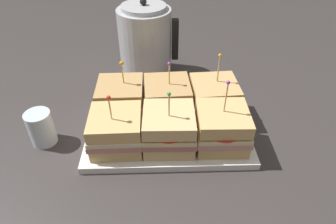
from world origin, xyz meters
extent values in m
plane|color=#383333|center=(0.00, 0.00, 0.00)|extent=(6.00, 6.00, 0.00)
cube|color=white|center=(0.00, 0.00, 0.01)|extent=(0.40, 0.27, 0.01)
cube|color=white|center=(0.00, 0.00, 0.01)|extent=(0.40, 0.27, 0.01)
cube|color=tan|center=(-0.12, -0.06, 0.03)|extent=(0.12, 0.12, 0.03)
cube|color=tan|center=(-0.12, -0.06, 0.06)|extent=(0.12, 0.12, 0.01)
cube|color=beige|center=(-0.12, -0.06, 0.07)|extent=(0.12, 0.12, 0.01)
cube|color=#E0B771|center=(-0.12, -0.06, 0.09)|extent=(0.12, 0.12, 0.03)
cylinder|color=tan|center=(-0.12, -0.07, 0.13)|extent=(0.00, 0.01, 0.07)
sphere|color=red|center=(-0.12, -0.07, 0.16)|extent=(0.01, 0.01, 0.01)
cube|color=#DBB77A|center=(0.00, -0.06, 0.03)|extent=(0.12, 0.12, 0.03)
cube|color=#B26B60|center=(0.00, -0.06, 0.06)|extent=(0.12, 0.12, 0.01)
cube|color=beige|center=(0.00, -0.06, 0.07)|extent=(0.12, 0.12, 0.01)
cylinder|color=red|center=(0.00, -0.08, 0.07)|extent=(0.08, 0.08, 0.00)
cube|color=#E8C281|center=(0.00, -0.06, 0.09)|extent=(0.12, 0.12, 0.03)
cylinder|color=tan|center=(0.00, -0.07, 0.13)|extent=(0.00, 0.01, 0.07)
sphere|color=green|center=(0.00, -0.07, 0.17)|extent=(0.01, 0.01, 0.01)
cube|color=tan|center=(0.12, -0.06, 0.03)|extent=(0.12, 0.12, 0.03)
cube|color=tan|center=(0.12, -0.06, 0.06)|extent=(0.12, 0.12, 0.01)
cube|color=beige|center=(0.12, -0.06, 0.07)|extent=(0.12, 0.12, 0.01)
cylinder|color=red|center=(0.12, -0.08, 0.07)|extent=(0.08, 0.08, 0.00)
cube|color=#E0B771|center=(0.12, -0.06, 0.09)|extent=(0.12, 0.12, 0.03)
cylinder|color=tan|center=(0.12, -0.06, 0.14)|extent=(0.00, 0.01, 0.09)
sphere|color=purple|center=(0.12, -0.06, 0.18)|extent=(0.01, 0.01, 0.01)
cube|color=tan|center=(-0.12, 0.06, 0.03)|extent=(0.12, 0.12, 0.03)
cube|color=#B26B60|center=(-0.12, 0.06, 0.06)|extent=(0.12, 0.12, 0.01)
cube|color=beige|center=(-0.12, 0.06, 0.07)|extent=(0.12, 0.12, 0.01)
cylinder|color=red|center=(-0.12, 0.04, 0.07)|extent=(0.07, 0.07, 0.00)
cube|color=tan|center=(-0.12, 0.06, 0.09)|extent=(0.12, 0.12, 0.03)
cylinder|color=tan|center=(-0.11, 0.07, 0.13)|extent=(0.00, 0.01, 0.07)
sphere|color=orange|center=(-0.11, 0.07, 0.16)|extent=(0.01, 0.01, 0.01)
cube|color=tan|center=(0.00, 0.06, 0.03)|extent=(0.12, 0.12, 0.03)
cube|color=tan|center=(0.00, 0.06, 0.06)|extent=(0.13, 0.13, 0.01)
cube|color=beige|center=(0.00, 0.06, 0.07)|extent=(0.12, 0.12, 0.01)
cylinder|color=red|center=(0.00, 0.04, 0.07)|extent=(0.08, 0.08, 0.00)
cube|color=tan|center=(0.00, 0.06, 0.09)|extent=(0.12, 0.12, 0.03)
cylinder|color=tan|center=(0.01, 0.06, 0.13)|extent=(0.00, 0.01, 0.07)
sphere|color=purple|center=(0.01, 0.06, 0.16)|extent=(0.01, 0.01, 0.01)
cube|color=tan|center=(0.12, 0.06, 0.03)|extent=(0.12, 0.12, 0.03)
cube|color=tan|center=(0.12, 0.06, 0.06)|extent=(0.13, 0.13, 0.01)
cube|color=beige|center=(0.12, 0.06, 0.07)|extent=(0.12, 0.12, 0.01)
cylinder|color=red|center=(0.12, 0.04, 0.07)|extent=(0.08, 0.08, 0.00)
cube|color=tan|center=(0.12, 0.06, 0.09)|extent=(0.12, 0.12, 0.03)
cylinder|color=tan|center=(0.13, 0.07, 0.14)|extent=(0.00, 0.00, 0.08)
sphere|color=orange|center=(0.13, 0.07, 0.18)|extent=(0.01, 0.01, 0.01)
cylinder|color=#B7BABF|center=(-0.06, 0.30, 0.11)|extent=(0.16, 0.16, 0.21)
cylinder|color=#B7BABF|center=(-0.06, 0.30, 0.22)|extent=(0.13, 0.13, 0.01)
sphere|color=black|center=(-0.06, 0.30, 0.24)|extent=(0.02, 0.02, 0.02)
cube|color=black|center=(0.03, 0.30, 0.12)|extent=(0.02, 0.02, 0.13)
cylinder|color=silver|center=(-0.30, -0.02, 0.04)|extent=(0.06, 0.06, 0.09)
camera|label=1|loc=(-0.02, -0.57, 0.51)|focal=32.00mm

